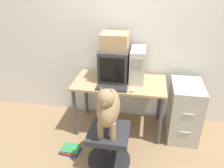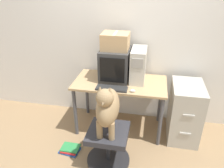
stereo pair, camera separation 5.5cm
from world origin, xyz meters
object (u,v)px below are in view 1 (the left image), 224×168
dog (108,107)px  book_stack_floor (70,150)px  office_chair (109,145)px  keyboard (112,88)px  pc_tower (138,65)px  crt_monitor (115,64)px  filing_cabinet (184,111)px  cardboard_box (115,41)px

dog → book_stack_floor: size_ratio=2.34×
office_chair → book_stack_floor: (-0.54, 0.07, -0.23)m
keyboard → dog: size_ratio=0.64×
pc_tower → book_stack_floor: 1.46m
crt_monitor → book_stack_floor: crt_monitor is taller
crt_monitor → filing_cabinet: crt_monitor is taller
filing_cabinet → book_stack_floor: bearing=-157.2°
crt_monitor → keyboard: crt_monitor is taller
office_chair → book_stack_floor: 0.59m
crt_monitor → dog: crt_monitor is taller
crt_monitor → office_chair: crt_monitor is taller
pc_tower → office_chair: 1.13m
cardboard_box → keyboard: bearing=-87.3°
book_stack_floor → office_chair: bearing=-7.0°
office_chair → cardboard_box: 1.33m
cardboard_box → book_stack_floor: 1.56m
cardboard_box → book_stack_floor: (-0.47, -0.74, -1.29)m
crt_monitor → pc_tower: 0.32m
dog → pc_tower: bearing=72.8°
keyboard → office_chair: (0.05, -0.47, -0.53)m
crt_monitor → keyboard: bearing=-87.3°
office_chair → cardboard_box: (-0.07, 0.81, 1.06)m
crt_monitor → office_chair: 1.09m
keyboard → book_stack_floor: (-0.49, -0.40, -0.76)m
dog → book_stack_floor: 0.96m
dog → crt_monitor: bearing=94.5°
book_stack_floor → cardboard_box: bearing=57.5°
crt_monitor → keyboard: size_ratio=1.10×
keyboard → filing_cabinet: 1.09m
book_stack_floor → crt_monitor: bearing=57.3°
dog → office_chair: bearing=90.0°
cardboard_box → crt_monitor: bearing=-90.0°
crt_monitor → book_stack_floor: 1.30m
office_chair → dog: (0.00, -0.02, 0.56)m
pc_tower → dog: bearing=-107.2°
crt_monitor → book_stack_floor: bearing=-122.7°
office_chair → filing_cabinet: (0.94, 0.69, 0.14)m
cardboard_box → office_chair: bearing=-85.4°
filing_cabinet → dog: bearing=-143.1°
pc_tower → filing_cabinet: pc_tower is taller
keyboard → office_chair: bearing=-84.0°
keyboard → book_stack_floor: bearing=-140.5°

